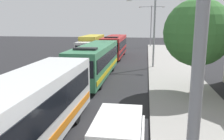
{
  "coord_description": "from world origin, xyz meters",
  "views": [
    {
      "loc": [
        3.3,
        3.24,
        5.18
      ],
      "look_at": [
        1.2,
        17.37,
        2.19
      ],
      "focal_mm": 37.25,
      "sensor_mm": 36.0,
      "label": 1
    }
  ],
  "objects_px": {
    "box_truck_oncoming": "(91,46)",
    "streetlamp_far": "(151,22)",
    "bus_lead": "(24,114)",
    "bus_middle": "(115,46)",
    "streetlamp_near": "(203,12)",
    "streetlamp_mid": "(155,24)",
    "roadside_tree": "(197,33)",
    "bus_second_in_line": "(96,60)"
  },
  "relations": [
    {
      "from": "box_truck_oncoming",
      "to": "streetlamp_far",
      "type": "height_order",
      "value": "streetlamp_far"
    },
    {
      "from": "bus_lead",
      "to": "box_truck_oncoming",
      "type": "distance_m",
      "value": 25.07
    },
    {
      "from": "bus_middle",
      "to": "streetlamp_near",
      "type": "xyz_separation_m",
      "value": [
        5.4,
        -29.82,
        3.62
      ]
    },
    {
      "from": "box_truck_oncoming",
      "to": "streetlamp_mid",
      "type": "height_order",
      "value": "streetlamp_mid"
    },
    {
      "from": "streetlamp_near",
      "to": "streetlamp_mid",
      "type": "relative_size",
      "value": 1.12
    },
    {
      "from": "roadside_tree",
      "to": "bus_second_in_line",
      "type": "bearing_deg",
      "value": 154.26
    },
    {
      "from": "bus_middle",
      "to": "bus_lead",
      "type": "bearing_deg",
      "value": -90.0
    },
    {
      "from": "bus_lead",
      "to": "bus_middle",
      "type": "bearing_deg",
      "value": 90.0
    },
    {
      "from": "bus_middle",
      "to": "box_truck_oncoming",
      "type": "bearing_deg",
      "value": -165.81
    },
    {
      "from": "bus_second_in_line",
      "to": "roadside_tree",
      "type": "xyz_separation_m",
      "value": [
        8.02,
        -3.87,
        2.73
      ]
    },
    {
      "from": "bus_second_in_line",
      "to": "streetlamp_near",
      "type": "bearing_deg",
      "value": -72.36
    },
    {
      "from": "bus_lead",
      "to": "bus_second_in_line",
      "type": "xyz_separation_m",
      "value": [
        0.0,
        12.85,
        0.0
      ]
    },
    {
      "from": "bus_lead",
      "to": "bus_second_in_line",
      "type": "height_order",
      "value": "same"
    },
    {
      "from": "bus_second_in_line",
      "to": "streetlamp_far",
      "type": "distance_m",
      "value": 28.93
    },
    {
      "from": "box_truck_oncoming",
      "to": "streetlamp_far",
      "type": "xyz_separation_m",
      "value": [
        8.7,
        16.22,
        3.37
      ]
    },
    {
      "from": "box_truck_oncoming",
      "to": "streetlamp_mid",
      "type": "bearing_deg",
      "value": -36.26
    },
    {
      "from": "streetlamp_mid",
      "to": "streetlamp_near",
      "type": "bearing_deg",
      "value": -90.0
    },
    {
      "from": "streetlamp_far",
      "to": "bus_lead",
      "type": "bearing_deg",
      "value": -97.49
    },
    {
      "from": "bus_middle",
      "to": "roadside_tree",
      "type": "height_order",
      "value": "roadside_tree"
    },
    {
      "from": "streetlamp_near",
      "to": "streetlamp_far",
      "type": "relative_size",
      "value": 1.04
    },
    {
      "from": "box_truck_oncoming",
      "to": "streetlamp_far",
      "type": "distance_m",
      "value": 18.71
    },
    {
      "from": "bus_second_in_line",
      "to": "streetlamp_mid",
      "type": "height_order",
      "value": "streetlamp_mid"
    },
    {
      "from": "streetlamp_near",
      "to": "streetlamp_mid",
      "type": "xyz_separation_m",
      "value": [
        0.0,
        22.6,
        -0.45
      ]
    },
    {
      "from": "bus_second_in_line",
      "to": "bus_middle",
      "type": "height_order",
      "value": "same"
    },
    {
      "from": "streetlamp_near",
      "to": "roadside_tree",
      "type": "bearing_deg",
      "value": 78.69
    },
    {
      "from": "streetlamp_mid",
      "to": "roadside_tree",
      "type": "height_order",
      "value": "streetlamp_mid"
    },
    {
      "from": "bus_middle",
      "to": "roadside_tree",
      "type": "xyz_separation_m",
      "value": [
        8.02,
        -16.71,
        2.73
      ]
    },
    {
      "from": "streetlamp_near",
      "to": "bus_second_in_line",
      "type": "bearing_deg",
      "value": 107.64
    },
    {
      "from": "streetlamp_near",
      "to": "bus_lead",
      "type": "bearing_deg",
      "value": 142.55
    },
    {
      "from": "bus_lead",
      "to": "bus_second_in_line",
      "type": "distance_m",
      "value": 12.85
    },
    {
      "from": "bus_lead",
      "to": "streetlamp_near",
      "type": "relative_size",
      "value": 1.3
    },
    {
      "from": "box_truck_oncoming",
      "to": "streetlamp_near",
      "type": "height_order",
      "value": "streetlamp_near"
    },
    {
      "from": "box_truck_oncoming",
      "to": "roadside_tree",
      "type": "xyz_separation_m",
      "value": [
        11.32,
        -15.87,
        2.71
      ]
    },
    {
      "from": "streetlamp_near",
      "to": "roadside_tree",
      "type": "relative_size",
      "value": 1.29
    },
    {
      "from": "bus_middle",
      "to": "streetlamp_far",
      "type": "bearing_deg",
      "value": 70.67
    },
    {
      "from": "bus_second_in_line",
      "to": "streetlamp_near",
      "type": "relative_size",
      "value": 1.37
    },
    {
      "from": "streetlamp_near",
      "to": "streetlamp_far",
      "type": "bearing_deg",
      "value": 90.0
    },
    {
      "from": "streetlamp_mid",
      "to": "streetlamp_far",
      "type": "height_order",
      "value": "streetlamp_far"
    },
    {
      "from": "bus_second_in_line",
      "to": "streetlamp_mid",
      "type": "relative_size",
      "value": 1.54
    },
    {
      "from": "streetlamp_far",
      "to": "streetlamp_near",
      "type": "bearing_deg",
      "value": -90.0
    },
    {
      "from": "streetlamp_near",
      "to": "roadside_tree",
      "type": "height_order",
      "value": "streetlamp_near"
    },
    {
      "from": "bus_lead",
      "to": "box_truck_oncoming",
      "type": "relative_size",
      "value": 1.31
    }
  ]
}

